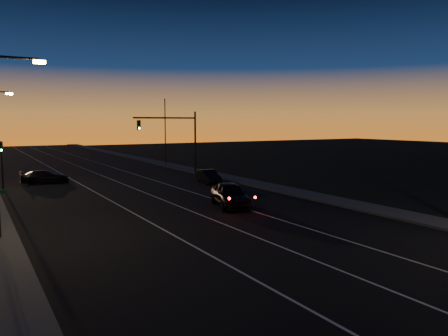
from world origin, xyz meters
TOP-DOWN VIEW (x-y plane):
  - road at (0.00, 30.00)m, footprint 20.00×170.00m
  - sidewalk_right at (11.20, 30.00)m, footprint 2.40×170.00m
  - lane_stripe_left at (-3.00, 30.00)m, footprint 0.12×160.00m
  - lane_stripe_mid at (0.50, 30.00)m, footprint 0.12×160.00m
  - lane_stripe_right at (4.00, 30.00)m, footprint 0.12×160.00m
  - signal_mast at (7.14, 39.99)m, footprint 7.10×0.41m
  - signal_post at (-9.50, 39.98)m, footprint 0.28×0.37m
  - far_pole_right at (11.00, 52.00)m, footprint 0.14×0.14m
  - lead_car at (3.52, 22.69)m, footprint 3.38×5.83m
  - right_car at (7.80, 33.84)m, footprint 1.88×4.04m
  - cross_car at (-5.82, 41.46)m, footprint 4.56×2.22m

SIDE VIEW (x-z plane):
  - road at x=0.00m, z-range 0.00..0.01m
  - lane_stripe_left at x=-3.00m, z-range 0.01..0.02m
  - lane_stripe_mid at x=0.50m, z-range 0.01..0.02m
  - lane_stripe_right at x=4.00m, z-range 0.01..0.02m
  - sidewalk_right at x=11.20m, z-range 0.00..0.16m
  - cross_car at x=-5.82m, z-range 0.01..1.29m
  - right_car at x=7.80m, z-range 0.01..1.29m
  - lead_car at x=3.52m, z-range 0.01..1.70m
  - signal_post at x=-9.50m, z-range 0.79..4.99m
  - far_pole_right at x=11.00m, z-range 0.00..9.00m
  - signal_mast at x=7.14m, z-range 1.28..8.28m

